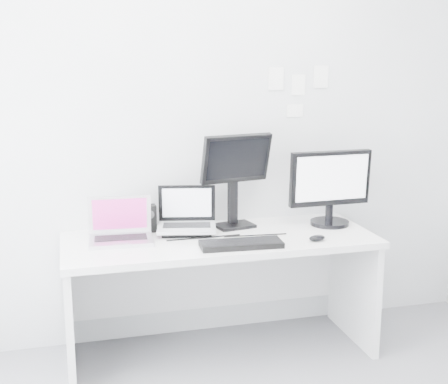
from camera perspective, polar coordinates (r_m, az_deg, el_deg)
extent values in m
plane|color=silver|center=(3.78, -1.74, 6.35)|extent=(3.60, 0.00, 3.60)
cube|color=white|center=(3.68, -0.39, -9.65)|extent=(1.80, 0.70, 0.73)
cube|color=silver|center=(3.47, -9.64, -2.54)|extent=(0.37, 0.29, 0.27)
cube|color=black|center=(3.68, -6.98, -2.44)|extent=(0.11, 0.11, 0.16)
cube|color=#ADAFB4|center=(3.59, -3.51, -1.73)|extent=(0.39, 0.33, 0.28)
cube|color=black|center=(3.70, 1.00, 1.15)|extent=(0.46, 0.24, 0.59)
cube|color=black|center=(3.82, 9.92, 0.47)|extent=(0.53, 0.26, 0.48)
cube|color=black|center=(3.38, 1.61, -4.87)|extent=(0.46, 0.19, 0.03)
ellipsoid|color=black|center=(3.52, 8.65, -4.25)|extent=(0.11, 0.08, 0.03)
cube|color=white|center=(3.88, 4.86, 10.47)|extent=(0.10, 0.00, 0.14)
cube|color=white|center=(3.93, 6.94, 9.86)|extent=(0.09, 0.00, 0.13)
cube|color=white|center=(3.99, 9.00, 10.56)|extent=(0.10, 0.00, 0.14)
cube|color=white|center=(3.93, 6.60, 7.54)|extent=(0.11, 0.00, 0.08)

